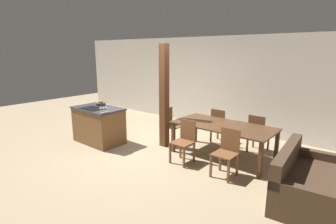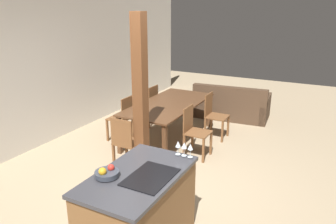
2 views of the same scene
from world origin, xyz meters
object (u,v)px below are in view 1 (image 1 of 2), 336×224
wine_glass_far (106,107)px  dining_chair_far_right (258,133)px  dining_chair_near_left (184,140)px  timber_post (164,97)px  dining_table (223,128)px  dining_chair_far_left (220,125)px  kitchen_island (99,125)px  couch (307,184)px  wine_glass_near (101,108)px  wine_glass_middle (104,107)px  dining_chair_head_end (171,125)px  dining_chair_near_right (227,152)px  fruit_bowl (101,103)px

wine_glass_far → dining_chair_far_right: bearing=36.6°
dining_chair_near_left → timber_post: (-0.95, 0.47, 0.75)m
wine_glass_far → dining_table: bearing=29.9°
dining_chair_far_left → timber_post: (-0.95, -1.03, 0.75)m
kitchen_island → couch: 4.75m
couch → timber_post: 3.44m
dining_chair_far_left → dining_chair_far_right: bearing=-180.0°
kitchen_island → couch: bearing=5.6°
wine_glass_near → dining_table: wine_glass_near is taller
wine_glass_middle → dining_chair_far_left: bearing=49.8°
wine_glass_middle → wine_glass_far: (0.00, 0.08, 0.00)m
kitchen_island → dining_chair_head_end: size_ratio=1.47×
dining_chair_near_right → dining_chair_head_end: size_ratio=1.00×
fruit_bowl → couch: fruit_bowl is taller
wine_glass_middle → dining_chair_far_left: (1.81, 2.14, -0.56)m
dining_chair_far_right → wine_glass_near: bearing=38.6°
dining_table → wine_glass_middle: bearing=-148.7°
dining_chair_far_left → dining_chair_head_end: (-0.96, -0.75, 0.00)m
wine_glass_far → dining_chair_far_left: 2.80m
wine_glass_near → dining_chair_far_right: size_ratio=0.18×
dining_table → kitchen_island: bearing=-158.2°
dining_table → dining_chair_near_right: dining_chair_near_right is taller
dining_chair_far_left → dining_chair_far_right: same height
dining_chair_far_left → dining_chair_far_right: size_ratio=1.00×
wine_glass_far → dining_chair_head_end: bearing=57.3°
dining_chair_far_left → dining_table: bearing=123.0°
dining_chair_far_right → dining_chair_near_right: bearing=90.0°
fruit_bowl → dining_chair_far_right: size_ratio=0.27×
dining_chair_near_right → dining_chair_far_left: bearing=123.0°
timber_post → dining_table: bearing=11.0°
dining_chair_head_end → couch: bearing=-101.8°
timber_post → kitchen_island: bearing=-148.8°
wine_glass_near → wine_glass_far: bearing=90.0°
fruit_bowl → wine_glass_near: (0.77, -0.56, 0.08)m
dining_chair_far_right → dining_chair_head_end: bearing=21.1°
kitchen_island → timber_post: 1.85m
fruit_bowl → dining_table: bearing=16.6°
couch → fruit_bowl: bearing=87.7°
fruit_bowl → dining_chair_head_end: fruit_bowl is taller
wine_glass_near → dining_chair_near_right: (2.78, 0.72, -0.56)m
dining_chair_far_right → couch: 1.99m
wine_glass_far → wine_glass_middle: bearing=-90.0°
dining_chair_near_right → dining_chair_far_left: 1.78m
wine_glass_middle → dining_chair_near_left: 2.00m
wine_glass_middle → dining_chair_near_right: wine_glass_middle is taller
dining_chair_near_left → dining_chair_far_right: size_ratio=1.00×
fruit_bowl → wine_glass_near: wine_glass_near is taller
dining_chair_near_left → timber_post: bearing=153.8°
wine_glass_far → dining_chair_far_left: (1.81, 2.06, -0.56)m
couch → dining_chair_far_right: bearing=38.6°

